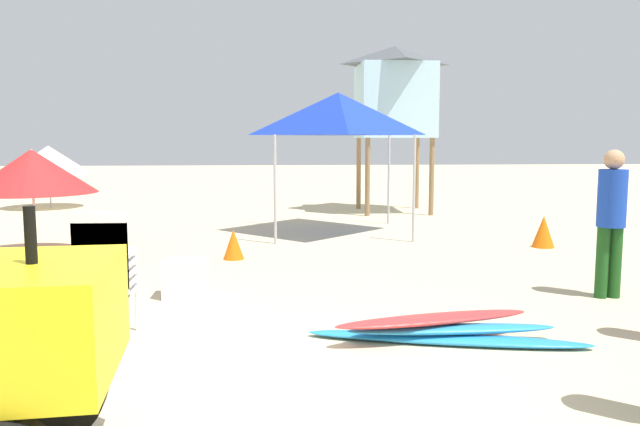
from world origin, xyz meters
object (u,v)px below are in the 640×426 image
(surfboard_pile, at_px, (444,330))
(lifeguard_near_center, at_px, (611,213))
(traffic_cone_far, at_px, (543,231))
(cooler_box, at_px, (186,278))
(beach_umbrella_left, at_px, (49,160))
(popup_canopy, at_px, (338,114))
(traffic_cone_near, at_px, (234,244))
(stacked_plastic_chairs, at_px, (104,266))
(beach_umbrella_mid, at_px, (32,171))
(lifeguard_tower, at_px, (395,92))

(surfboard_pile, height_order, lifeguard_near_center, lifeguard_near_center)
(traffic_cone_far, relative_size, cooler_box, 1.06)
(surfboard_pile, distance_m, beach_umbrella_left, 14.07)
(popup_canopy, bearing_deg, traffic_cone_near, -125.55)
(surfboard_pile, bearing_deg, popup_canopy, 92.30)
(surfboard_pile, bearing_deg, stacked_plastic_chairs, 175.20)
(traffic_cone_near, bearing_deg, beach_umbrella_mid, 170.40)
(popup_canopy, bearing_deg, lifeguard_near_center, -63.97)
(traffic_cone_near, bearing_deg, popup_canopy, 54.45)
(lifeguard_tower, relative_size, traffic_cone_far, 7.55)
(lifeguard_near_center, relative_size, traffic_cone_near, 3.73)
(traffic_cone_near, relative_size, cooler_box, 0.89)
(stacked_plastic_chairs, height_order, traffic_cone_near, stacked_plastic_chairs)
(traffic_cone_far, distance_m, cooler_box, 6.37)
(stacked_plastic_chairs, distance_m, lifeguard_near_center, 5.55)
(lifeguard_near_center, relative_size, cooler_box, 3.34)
(lifeguard_tower, xyz_separation_m, beach_umbrella_mid, (-6.80, -5.56, -1.66))
(beach_umbrella_mid, height_order, cooler_box, beach_umbrella_mid)
(lifeguard_near_center, distance_m, traffic_cone_near, 5.30)
(surfboard_pile, xyz_separation_m, traffic_cone_near, (-2.16, 4.17, 0.12))
(surfboard_pile, height_order, popup_canopy, popup_canopy)
(beach_umbrella_left, distance_m, traffic_cone_near, 9.42)
(stacked_plastic_chairs, bearing_deg, lifeguard_tower, 65.44)
(beach_umbrella_left, xyz_separation_m, beach_umbrella_mid, (2.20, -7.15, 0.05))
(beach_umbrella_left, height_order, traffic_cone_far, beach_umbrella_left)
(stacked_plastic_chairs, bearing_deg, beach_umbrella_left, 110.89)
(traffic_cone_near, bearing_deg, lifeguard_tower, 59.04)
(lifeguard_near_center, relative_size, beach_umbrella_mid, 0.88)
(beach_umbrella_mid, bearing_deg, popup_canopy, 22.72)
(cooler_box, bearing_deg, stacked_plastic_chairs, -107.43)
(beach_umbrella_mid, bearing_deg, lifeguard_near_center, -22.99)
(lifeguard_tower, xyz_separation_m, traffic_cone_near, (-3.65, -6.09, -2.77))
(popup_canopy, distance_m, beach_umbrella_left, 8.88)
(lifeguard_near_center, bearing_deg, traffic_cone_far, 78.10)
(lifeguard_tower, distance_m, cooler_box, 9.73)
(lifeguard_near_center, distance_m, beach_umbrella_left, 14.32)
(lifeguard_near_center, height_order, beach_umbrella_left, lifeguard_near_center)
(surfboard_pile, height_order, traffic_cone_far, traffic_cone_far)
(popup_canopy, height_order, beach_umbrella_mid, popup_canopy)
(lifeguard_tower, xyz_separation_m, cooler_box, (-4.06, -8.39, -2.78))
(stacked_plastic_chairs, relative_size, surfboard_pile, 0.47)
(beach_umbrella_left, height_order, traffic_cone_near, beach_umbrella_left)
(beach_umbrella_left, distance_m, traffic_cone_far, 12.70)
(traffic_cone_far, bearing_deg, stacked_plastic_chairs, -143.13)
(popup_canopy, xyz_separation_m, cooler_box, (-2.30, -4.94, -2.10))
(traffic_cone_far, bearing_deg, traffic_cone_near, -172.47)
(traffic_cone_near, distance_m, cooler_box, 2.34)
(lifeguard_near_center, bearing_deg, cooler_box, 175.25)
(beach_umbrella_left, bearing_deg, beach_umbrella_mid, -72.93)
(beach_umbrella_mid, bearing_deg, traffic_cone_near, -9.60)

